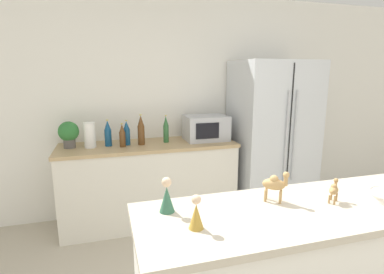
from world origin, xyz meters
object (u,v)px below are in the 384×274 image
at_px(back_bottle_4, 166,129).
at_px(wise_man_figurine_purple, 167,197).
at_px(paper_towel_roll, 90,135).
at_px(microwave, 206,128).
at_px(wise_man_figurine_crimson, 196,214).
at_px(camel_figurine, 275,184).
at_px(potted_plant, 69,133).
at_px(back_bottle_0, 141,130).
at_px(back_bottle_2, 108,134).
at_px(back_bottle_3, 122,136).
at_px(back_bottle_1, 127,133).
at_px(refrigerator, 271,138).
at_px(camel_figurine_second, 334,189).

relative_size(back_bottle_4, wise_man_figurine_purple, 1.76).
bearing_deg(paper_towel_roll, back_bottle_4, 1.59).
bearing_deg(microwave, wise_man_figurine_crimson, -109.91).
relative_size(camel_figurine, wise_man_figurine_crimson, 1.09).
xyz_separation_m(potted_plant, back_bottle_0, (0.73, -0.07, 0.00)).
bearing_deg(paper_towel_roll, wise_man_figurine_purple, -77.34).
bearing_deg(back_bottle_0, paper_towel_roll, 177.69).
distance_m(potted_plant, back_bottle_4, 1.01).
bearing_deg(potted_plant, back_bottle_2, -4.07).
height_order(back_bottle_0, back_bottle_3, back_bottle_0).
height_order(potted_plant, back_bottle_2, back_bottle_2).
height_order(back_bottle_1, wise_man_figurine_purple, wise_man_figurine_purple).
distance_m(paper_towel_roll, back_bottle_4, 0.80).
distance_m(back_bottle_2, back_bottle_3, 0.16).
bearing_deg(back_bottle_3, back_bottle_0, 12.53).
bearing_deg(camel_figurine, back_bottle_3, 109.39).
bearing_deg(camel_figurine, wise_man_figurine_purple, 176.10).
height_order(back_bottle_0, wise_man_figurine_purple, back_bottle_0).
bearing_deg(camel_figurine, paper_towel_roll, 116.93).
xyz_separation_m(microwave, back_bottle_1, (-0.89, -0.00, -0.01)).
relative_size(refrigerator, potted_plant, 6.56).
distance_m(microwave, camel_figurine_second, 2.03).
bearing_deg(camel_figurine, back_bottle_1, 107.27).
relative_size(refrigerator, back_bottle_2, 6.43).
xyz_separation_m(back_bottle_2, wise_man_figurine_purple, (0.24, -1.90, 0.04)).
relative_size(microwave, camel_figurine, 2.90).
bearing_deg(back_bottle_1, microwave, 0.07).
xyz_separation_m(potted_plant, back_bottle_3, (0.53, -0.11, -0.04)).
distance_m(potted_plant, back_bottle_2, 0.39).
height_order(microwave, back_bottle_3, microwave).
bearing_deg(back_bottle_3, camel_figurine_second, -64.28).
distance_m(back_bottle_1, back_bottle_2, 0.19).
height_order(camel_figurine_second, wise_man_figurine_crimson, wise_man_figurine_crimson).
height_order(microwave, wise_man_figurine_crimson, microwave).
bearing_deg(paper_towel_roll, wise_man_figurine_crimson, -76.18).
height_order(back_bottle_2, back_bottle_4, back_bottle_4).
height_order(camel_figurine, camel_figurine_second, camel_figurine).
xyz_separation_m(camel_figurine_second, wise_man_figurine_purple, (-0.84, 0.13, 0.01)).
height_order(refrigerator, back_bottle_3, refrigerator).
distance_m(back_bottle_1, back_bottle_4, 0.43).
bearing_deg(back_bottle_0, refrigerator, -2.22).
distance_m(back_bottle_2, camel_figurine_second, 2.30).
bearing_deg(wise_man_figurine_crimson, back_bottle_2, 98.94).
xyz_separation_m(back_bottle_2, back_bottle_4, (0.62, 0.01, 0.01)).
bearing_deg(back_bottle_4, paper_towel_roll, -178.41).
relative_size(potted_plant, wise_man_figurine_purple, 1.60).
bearing_deg(microwave, back_bottle_4, 179.37).
height_order(back_bottle_0, back_bottle_4, back_bottle_0).
bearing_deg(wise_man_figurine_crimson, camel_figurine_second, 4.57).
distance_m(potted_plant, paper_towel_roll, 0.21).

